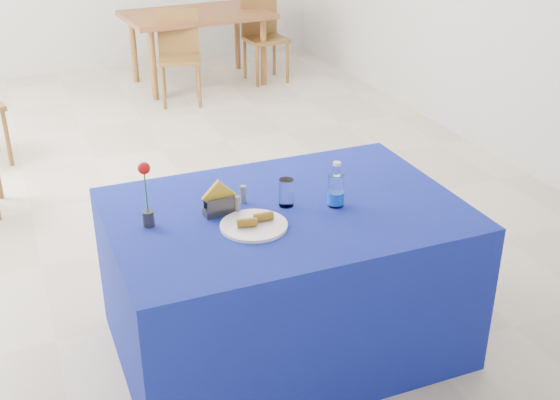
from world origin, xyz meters
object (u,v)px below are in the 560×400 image
(oak_table, at_px, (197,20))
(blue_table, at_px, (285,278))
(water_bottle, at_px, (336,191))
(chair_bg_right, at_px, (263,31))
(plate, at_px, (254,226))
(chair_bg_left, at_px, (179,50))

(oak_table, bearing_deg, blue_table, -101.02)
(water_bottle, distance_m, chair_bg_right, 4.68)
(oak_table, relative_size, chair_bg_right, 1.68)
(plate, bearing_deg, oak_table, 76.90)
(oak_table, distance_m, chair_bg_left, 0.63)
(water_bottle, bearing_deg, blue_table, 163.96)
(chair_bg_left, bearing_deg, chair_bg_right, 35.34)
(chair_bg_left, bearing_deg, water_bottle, -80.91)
(chair_bg_left, distance_m, chair_bg_right, 1.11)
(water_bottle, xyz_separation_m, chair_bg_left, (0.32, 4.06, -0.32))
(blue_table, height_order, chair_bg_left, chair_bg_left)
(chair_bg_left, xyz_separation_m, chair_bg_right, (1.03, 0.41, 0.01))
(plate, relative_size, chair_bg_right, 0.32)
(plate, height_order, chair_bg_left, chair_bg_left)
(plate, height_order, oak_table, plate)
(blue_table, distance_m, chair_bg_right, 4.68)
(blue_table, bearing_deg, water_bottle, -16.04)
(plate, relative_size, oak_table, 0.19)
(chair_bg_right, bearing_deg, water_bottle, -108.92)
(blue_table, distance_m, water_bottle, 0.51)
(plate, bearing_deg, chair_bg_left, 79.77)
(blue_table, relative_size, chair_bg_left, 1.80)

